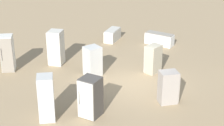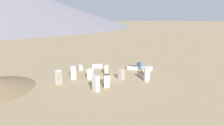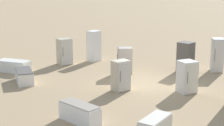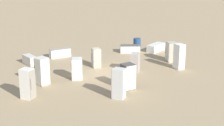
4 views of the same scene
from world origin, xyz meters
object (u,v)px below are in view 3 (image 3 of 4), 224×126
at_px(discarded_fridge_1, 24,76).
at_px(discarded_fridge_5, 94,46).
at_px(discarded_fridge_4, 186,57).
at_px(discarded_fridge_0, 65,51).
at_px(discarded_fridge_3, 121,76).
at_px(discarded_fridge_7, 217,55).
at_px(discarded_fridge_10, 14,66).
at_px(discarded_fridge_12, 125,60).
at_px(discarded_fridge_11, 80,113).
at_px(discarded_fridge_8, 187,77).

bearing_deg(discarded_fridge_1, discarded_fridge_5, -144.49).
bearing_deg(discarded_fridge_4, discarded_fridge_0, -151.79).
xyz_separation_m(discarded_fridge_3, discarded_fridge_4, (-4.63, 2.23, 0.11)).
distance_m(discarded_fridge_7, discarded_fridge_10, 11.35).
bearing_deg(discarded_fridge_3, discarded_fridge_1, -51.65).
relative_size(discarded_fridge_0, discarded_fridge_12, 1.09).
xyz_separation_m(discarded_fridge_10, discarded_fridge_11, (5.28, 6.54, 0.03)).
height_order(discarded_fridge_4, discarded_fridge_5, discarded_fridge_5).
bearing_deg(discarded_fridge_4, discarded_fridge_11, -84.33).
relative_size(discarded_fridge_1, discarded_fridge_4, 1.08).
bearing_deg(discarded_fridge_5, discarded_fridge_0, 158.36).
bearing_deg(discarded_fridge_1, discarded_fridge_12, 179.58).
height_order(discarded_fridge_5, discarded_fridge_7, discarded_fridge_5).
distance_m(discarded_fridge_0, discarded_fridge_4, 7.16).
xyz_separation_m(discarded_fridge_0, discarded_fridge_10, (2.59, -1.85, -0.46)).
bearing_deg(discarded_fridge_12, discarded_fridge_1, 107.42).
bearing_deg(discarded_fridge_11, discarded_fridge_12, -151.63).
height_order(discarded_fridge_4, discarded_fridge_12, discarded_fridge_4).
bearing_deg(discarded_fridge_3, discarded_fridge_7, 176.55).
xyz_separation_m(discarded_fridge_7, discarded_fridge_8, (4.36, -0.94, -0.19)).
height_order(discarded_fridge_0, discarded_fridge_1, discarded_fridge_0).
distance_m(discarded_fridge_1, discarded_fridge_8, 8.05).
bearing_deg(discarded_fridge_5, discarded_fridge_4, -74.09).
distance_m(discarded_fridge_0, discarded_fridge_1, 4.18).
bearing_deg(discarded_fridge_7, discarded_fridge_5, -17.20).
bearing_deg(discarded_fridge_0, discarded_fridge_1, 35.63).
bearing_deg(discarded_fridge_12, discarded_fridge_3, 173.01).
bearing_deg(discarded_fridge_8, discarded_fridge_4, -124.98).
relative_size(discarded_fridge_10, discarded_fridge_11, 1.00).
height_order(discarded_fridge_3, discarded_fridge_11, discarded_fridge_3).
distance_m(discarded_fridge_8, discarded_fridge_12, 4.38).
distance_m(discarded_fridge_3, discarded_fridge_7, 6.45).
relative_size(discarded_fridge_4, discarded_fridge_12, 1.16).
bearing_deg(discarded_fridge_5, discarded_fridge_11, -138.89).
bearing_deg(discarded_fridge_3, discarded_fridge_8, 138.53).
distance_m(discarded_fridge_4, discarded_fridge_11, 9.10).
distance_m(discarded_fridge_10, discarded_fridge_12, 6.21).
xyz_separation_m(discarded_fridge_1, discarded_fridge_3, (-0.42, 5.01, 0.40)).
height_order(discarded_fridge_0, discarded_fridge_3, discarded_fridge_0).
xyz_separation_m(discarded_fridge_3, discarded_fridge_11, (4.13, -0.18, -0.37)).
relative_size(discarded_fridge_0, discarded_fridge_5, 0.82).
height_order(discarded_fridge_4, discarded_fridge_7, discarded_fridge_7).
bearing_deg(discarded_fridge_0, discarded_fridge_5, 174.72).
bearing_deg(discarded_fridge_8, discarded_fridge_11, 12.13).
bearing_deg(discarded_fridge_12, discarded_fridge_7, -87.95).
height_order(discarded_fridge_5, discarded_fridge_12, discarded_fridge_5).
height_order(discarded_fridge_4, discarded_fridge_8, discarded_fridge_4).
bearing_deg(discarded_fridge_10, discarded_fridge_1, 47.70).
relative_size(discarded_fridge_7, discarded_fridge_8, 1.25).
relative_size(discarded_fridge_5, discarded_fridge_8, 1.27).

